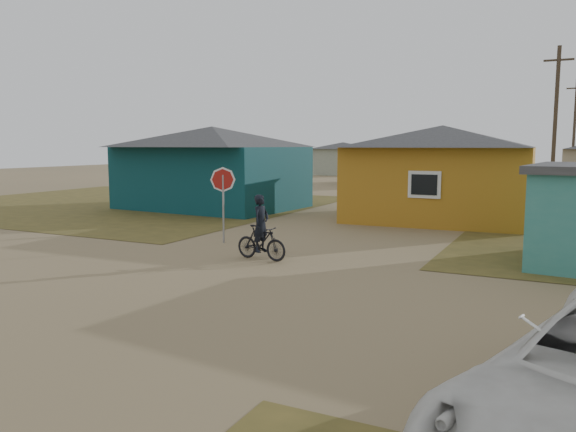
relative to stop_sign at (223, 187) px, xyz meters
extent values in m
plane|color=olive|center=(2.50, -5.18, -1.78)|extent=(120.00, 120.00, 0.00)
cube|color=brown|center=(-11.50, 7.82, -1.77)|extent=(20.00, 18.00, 0.00)
cube|color=#0A343A|center=(-6.00, 8.32, -0.28)|extent=(8.40, 6.54, 3.00)
pyramid|color=#323234|center=(-6.00, 8.32, 1.72)|extent=(8.93, 7.08, 1.00)
cube|color=#AE741A|center=(5.00, 8.82, -0.28)|extent=(7.21, 6.24, 3.00)
pyramid|color=#323234|center=(5.00, 8.82, 1.67)|extent=(7.72, 6.76, 0.90)
cube|color=silver|center=(5.00, 5.79, -0.13)|extent=(1.20, 0.06, 1.00)
cube|color=black|center=(5.00, 5.76, -0.13)|extent=(0.95, 0.04, 0.75)
cube|color=gray|center=(-3.50, 28.82, -0.38)|extent=(6.49, 5.60, 2.80)
pyramid|color=#323234|center=(-3.50, 28.82, 1.42)|extent=(7.04, 6.15, 0.80)
cube|color=gray|center=(-11.50, 40.82, -0.43)|extent=(5.75, 5.28, 2.70)
pyramid|color=#323234|center=(-11.50, 40.82, 1.27)|extent=(6.28, 5.81, 0.70)
cylinder|color=#423427|center=(9.00, 16.82, 2.22)|extent=(0.20, 0.20, 8.00)
cube|color=#423427|center=(9.00, 16.82, 5.52)|extent=(1.40, 0.10, 0.10)
cylinder|color=#423427|center=(10.00, 32.82, 2.22)|extent=(0.20, 0.20, 8.00)
cylinder|color=gray|center=(0.00, 0.00, -0.69)|extent=(0.06, 0.06, 2.16)
imported|color=black|center=(2.35, -1.78, -1.30)|extent=(1.61, 0.61, 0.94)
imported|color=black|center=(2.35, -1.78, -0.78)|extent=(0.43, 0.60, 1.55)
camera|label=1|loc=(9.65, -14.85, 1.31)|focal=35.00mm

